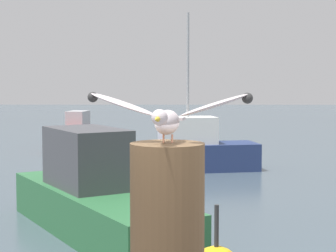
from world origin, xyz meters
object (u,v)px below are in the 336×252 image
at_px(seagull, 167,115).
at_px(boat_red, 73,137).
at_px(boat_green, 107,206).
at_px(boat_navy, 159,153).

relative_size(seagull, boat_red, 0.15).
relative_size(boat_green, boat_navy, 0.98).
relative_size(boat_green, boat_red, 1.30).
xyz_separation_m(boat_green, boat_navy, (0.65, 7.50, -0.05)).
bearing_deg(boat_green, boat_red, 102.10).
bearing_deg(seagull, boat_red, 100.83).
bearing_deg(boat_navy, boat_red, 122.72).
height_order(seagull, boat_red, seagull).
bearing_deg(seagull, boat_green, 98.57).
bearing_deg(boat_red, boat_green, -77.90).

